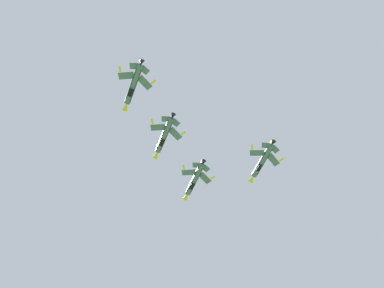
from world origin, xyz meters
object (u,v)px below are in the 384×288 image
(fighter_jet_lead, at_px, (194,180))
(fighter_jet_left_wing, at_px, (164,136))
(fighter_jet_left_outer, at_px, (133,85))
(fighter_jet_right_wing, at_px, (262,161))

(fighter_jet_lead, distance_m, fighter_jet_left_wing, 17.87)
(fighter_jet_left_outer, bearing_deg, fighter_jet_lead, 40.90)
(fighter_jet_lead, distance_m, fighter_jet_right_wing, 21.32)
(fighter_jet_left_outer, bearing_deg, fighter_jet_right_wing, 12.40)
(fighter_jet_right_wing, bearing_deg, fighter_jet_left_wing, 175.16)
(fighter_jet_right_wing, height_order, fighter_jet_left_outer, fighter_jet_left_outer)
(fighter_jet_left_wing, distance_m, fighter_jet_right_wing, 30.15)
(fighter_jet_lead, bearing_deg, fighter_jet_left_wing, -140.71)
(fighter_jet_lead, xyz_separation_m, fighter_jet_left_wing, (-6.68, -16.56, 0.66))
(fighter_jet_lead, bearing_deg, fighter_jet_right_wing, -40.51)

